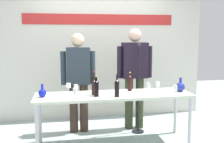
# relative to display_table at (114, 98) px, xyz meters

# --- Properties ---
(ground_plane) EXTENTS (10.00, 10.00, 0.00)m
(ground_plane) POSITION_rel_display_table_xyz_m (0.00, 0.00, -0.71)
(ground_plane) COLOR #94A5A4
(back_wall) EXTENTS (4.16, 0.11, 3.00)m
(back_wall) POSITION_rel_display_table_xyz_m (0.00, 1.46, 0.80)
(back_wall) COLOR silver
(back_wall) RESTS_ON ground
(display_table) EXTENTS (2.32, 0.63, 0.77)m
(display_table) POSITION_rel_display_table_xyz_m (0.00, 0.00, 0.00)
(display_table) COLOR silver
(display_table) RESTS_ON ground
(decanter_blue_left) EXTENTS (0.11, 0.11, 0.19)m
(decanter_blue_left) POSITION_rel_display_table_xyz_m (-1.03, -0.01, 0.12)
(decanter_blue_left) COLOR #131DBF
(decanter_blue_left) RESTS_ON display_table
(decanter_blue_right) EXTENTS (0.14, 0.14, 0.22)m
(decanter_blue_right) POSITION_rel_display_table_xyz_m (1.05, -0.01, 0.14)
(decanter_blue_right) COLOR #212C96
(decanter_blue_right) RESTS_ON display_table
(presenter_left) EXTENTS (0.58, 0.22, 1.66)m
(presenter_left) POSITION_rel_display_table_xyz_m (-0.49, 0.62, 0.24)
(presenter_left) COLOR #3B2A22
(presenter_left) RESTS_ON ground
(presenter_right) EXTENTS (0.62, 0.22, 1.74)m
(presenter_right) POSITION_rel_display_table_xyz_m (0.49, 0.62, 0.30)
(presenter_right) COLOR #333A23
(presenter_right) RESTS_ON ground
(wine_bottle_0) EXTENTS (0.07, 0.07, 0.30)m
(wine_bottle_0) POSITION_rel_display_table_xyz_m (0.29, 0.19, 0.19)
(wine_bottle_0) COLOR black
(wine_bottle_0) RESTS_ON display_table
(wine_bottle_1) EXTENTS (0.07, 0.07, 0.31)m
(wine_bottle_1) POSITION_rel_display_table_xyz_m (-0.30, -0.02, 0.19)
(wine_bottle_1) COLOR black
(wine_bottle_1) RESTS_ON display_table
(wine_bottle_2) EXTENTS (0.07, 0.07, 0.30)m
(wine_bottle_2) POSITION_rel_display_table_xyz_m (-0.28, -0.12, 0.19)
(wine_bottle_2) COLOR black
(wine_bottle_2) RESTS_ON display_table
(wine_bottle_3) EXTENTS (0.07, 0.07, 0.32)m
(wine_bottle_3) POSITION_rel_display_table_xyz_m (0.01, -0.19, 0.19)
(wine_bottle_3) COLOR black
(wine_bottle_3) RESTS_ON display_table
(wine_bottle_4) EXTENTS (0.07, 0.07, 0.33)m
(wine_bottle_4) POSITION_rel_display_table_xyz_m (-0.28, 0.16, 0.20)
(wine_bottle_4) COLOR black
(wine_bottle_4) RESTS_ON display_table
(wine_glass_left_0) EXTENTS (0.07, 0.07, 0.15)m
(wine_glass_left_0) POSITION_rel_display_table_xyz_m (-0.66, 0.20, 0.17)
(wine_glass_left_0) COLOR white
(wine_glass_left_0) RESTS_ON display_table
(wine_glass_left_1) EXTENTS (0.06, 0.06, 0.14)m
(wine_glass_left_1) POSITION_rel_display_table_xyz_m (-0.55, 0.11, 0.16)
(wine_glass_left_1) COLOR white
(wine_glass_left_1) RESTS_ON display_table
(wine_glass_left_2) EXTENTS (0.06, 0.06, 0.16)m
(wine_glass_left_2) POSITION_rel_display_table_xyz_m (-0.58, -0.22, 0.17)
(wine_glass_left_2) COLOR white
(wine_glass_left_2) RESTS_ON display_table
(wine_glass_right_0) EXTENTS (0.06, 0.06, 0.14)m
(wine_glass_right_0) POSITION_rel_display_table_xyz_m (0.88, -0.21, 0.17)
(wine_glass_right_0) COLOR white
(wine_glass_right_0) RESTS_ON display_table
(wine_glass_right_1) EXTENTS (0.06, 0.06, 0.17)m
(wine_glass_right_1) POSITION_rel_display_table_xyz_m (0.51, -0.07, 0.18)
(wine_glass_right_1) COLOR white
(wine_glass_right_1) RESTS_ON display_table
(wine_glass_right_2) EXTENTS (0.06, 0.06, 0.14)m
(wine_glass_right_2) POSITION_rel_display_table_xyz_m (0.73, 0.13, 0.16)
(wine_glass_right_2) COLOR white
(wine_glass_right_2) RESTS_ON display_table
(microphone_stand) EXTENTS (0.20, 0.20, 1.50)m
(microphone_stand) POSITION_rel_display_table_xyz_m (0.50, 0.41, -0.20)
(microphone_stand) COLOR black
(microphone_stand) RESTS_ON ground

